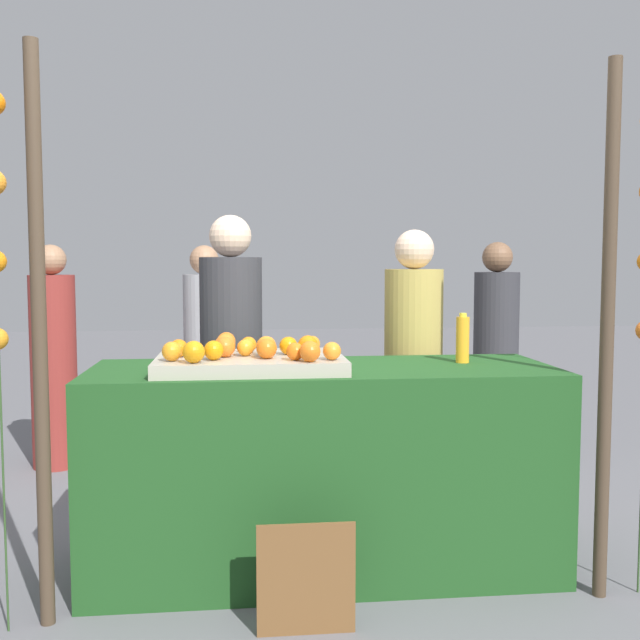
{
  "coord_description": "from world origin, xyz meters",
  "views": [
    {
      "loc": [
        -0.36,
        -3.22,
        1.39
      ],
      "look_at": [
        0.0,
        0.15,
        1.13
      ],
      "focal_mm": 40.9,
      "sensor_mm": 36.0,
      "label": 1
    }
  ],
  "objects_px": {
    "orange_1": "(312,344)",
    "vendor_right": "(413,385)",
    "orange_0": "(249,345)",
    "stall_counter": "(324,468)",
    "juice_bottle": "(463,339)",
    "chalkboard_sign": "(306,580)",
    "vendor_left": "(232,381)"
  },
  "relations": [
    {
      "from": "stall_counter",
      "to": "orange_0",
      "type": "xyz_separation_m",
      "value": [
        -0.33,
        0.08,
        0.56
      ]
    },
    {
      "from": "orange_1",
      "to": "vendor_right",
      "type": "height_order",
      "value": "vendor_right"
    },
    {
      "from": "juice_bottle",
      "to": "chalkboard_sign",
      "type": "bearing_deg",
      "value": -140.15
    },
    {
      "from": "orange_1",
      "to": "juice_bottle",
      "type": "height_order",
      "value": "juice_bottle"
    },
    {
      "from": "stall_counter",
      "to": "orange_1",
      "type": "relative_size",
      "value": 27.96
    },
    {
      "from": "stall_counter",
      "to": "orange_1",
      "type": "bearing_deg",
      "value": 122.3
    },
    {
      "from": "chalkboard_sign",
      "to": "stall_counter",
      "type": "bearing_deg",
      "value": 77.39
    },
    {
      "from": "stall_counter",
      "to": "orange_0",
      "type": "bearing_deg",
      "value": 167.25
    },
    {
      "from": "juice_bottle",
      "to": "chalkboard_sign",
      "type": "xyz_separation_m",
      "value": [
        -0.8,
        -0.66,
        -0.83
      ]
    },
    {
      "from": "chalkboard_sign",
      "to": "juice_bottle",
      "type": "bearing_deg",
      "value": 39.85
    },
    {
      "from": "juice_bottle",
      "to": "vendor_left",
      "type": "distance_m",
      "value": 1.26
    },
    {
      "from": "juice_bottle",
      "to": "vendor_right",
      "type": "distance_m",
      "value": 0.63
    },
    {
      "from": "chalkboard_sign",
      "to": "vendor_right",
      "type": "distance_m",
      "value": 1.49
    },
    {
      "from": "chalkboard_sign",
      "to": "vendor_left",
      "type": "bearing_deg",
      "value": 103.11
    },
    {
      "from": "juice_bottle",
      "to": "vendor_left",
      "type": "bearing_deg",
      "value": 151.97
    },
    {
      "from": "orange_0",
      "to": "vendor_right",
      "type": "height_order",
      "value": "vendor_right"
    },
    {
      "from": "juice_bottle",
      "to": "orange_0",
      "type": "bearing_deg",
      "value": 179.94
    },
    {
      "from": "stall_counter",
      "to": "juice_bottle",
      "type": "relative_size",
      "value": 8.91
    },
    {
      "from": "orange_1",
      "to": "vendor_right",
      "type": "relative_size",
      "value": 0.05
    },
    {
      "from": "orange_1",
      "to": "juice_bottle",
      "type": "distance_m",
      "value": 0.71
    },
    {
      "from": "orange_0",
      "to": "vendor_left",
      "type": "distance_m",
      "value": 0.64
    },
    {
      "from": "orange_0",
      "to": "chalkboard_sign",
      "type": "xyz_separation_m",
      "value": [
        0.2,
        -0.66,
        -0.81
      ]
    },
    {
      "from": "orange_0",
      "to": "chalkboard_sign",
      "type": "bearing_deg",
      "value": -73.06
    },
    {
      "from": "orange_1",
      "to": "vendor_left",
      "type": "relative_size",
      "value": 0.05
    },
    {
      "from": "orange_1",
      "to": "vendor_right",
      "type": "xyz_separation_m",
      "value": [
        0.6,
        0.55,
        -0.29
      ]
    },
    {
      "from": "chalkboard_sign",
      "to": "vendor_left",
      "type": "distance_m",
      "value": 1.39
    },
    {
      "from": "chalkboard_sign",
      "to": "vendor_right",
      "type": "xyz_separation_m",
      "value": [
        0.69,
        1.21,
        0.52
      ]
    },
    {
      "from": "stall_counter",
      "to": "orange_0",
      "type": "distance_m",
      "value": 0.66
    },
    {
      "from": "orange_1",
      "to": "vendor_left",
      "type": "bearing_deg",
      "value": 122.9
    },
    {
      "from": "stall_counter",
      "to": "chalkboard_sign",
      "type": "height_order",
      "value": "stall_counter"
    },
    {
      "from": "orange_0",
      "to": "chalkboard_sign",
      "type": "height_order",
      "value": "orange_0"
    },
    {
      "from": "chalkboard_sign",
      "to": "orange_1",
      "type": "bearing_deg",
      "value": 82.52
    }
  ]
}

